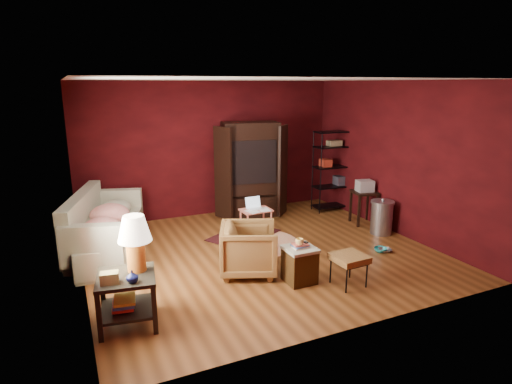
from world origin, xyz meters
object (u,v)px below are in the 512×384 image
sofa (103,228)px  hamper (300,264)px  armchair (249,247)px  tv_armoire (251,168)px  laptop_desk (256,212)px  wire_shelving (334,167)px  side_table (131,260)px

sofa → hamper: size_ratio=3.81×
armchair → tv_armoire: bearing=-1.3°
armchair → laptop_desk: 1.71m
laptop_desk → tv_armoire: (0.40, 1.12, 0.60)m
hamper → tv_armoire: 3.36m
hamper → wire_shelving: (2.48, 2.82, 0.69)m
hamper → wire_shelving: size_ratio=0.34×
hamper → tv_armoire: tv_armoire is taller
tv_armoire → wire_shelving: size_ratio=1.12×
sofa → wire_shelving: bearing=-79.3°
side_table → wire_shelving: 5.60m
armchair → hamper: (0.53, -0.57, -0.14)m
hamper → sofa: bearing=137.2°
side_table → armchair: bearing=20.2°
sofa → armchair: sofa is taller
wire_shelving → laptop_desk: bearing=-158.9°
tv_armoire → side_table: bearing=-120.9°
laptop_desk → sofa: bearing=175.5°
sofa → wire_shelving: size_ratio=1.29×
sofa → armchair: 2.51m
sofa → wire_shelving: wire_shelving is taller
armchair → tv_armoire: (1.19, 2.64, 0.62)m
sofa → wire_shelving: 4.95m
sofa → tv_armoire: size_ratio=1.15×
laptop_desk → armchair: bearing=-119.2°
laptop_desk → wire_shelving: bearing=17.1°
armchair → laptop_desk: bearing=-4.7°
side_table → hamper: size_ratio=2.16×
side_table → hamper: side_table is taller
laptop_desk → tv_armoire: tv_armoire is taller
side_table → hamper: (2.30, 0.08, -0.50)m
armchair → tv_armoire: size_ratio=0.42×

